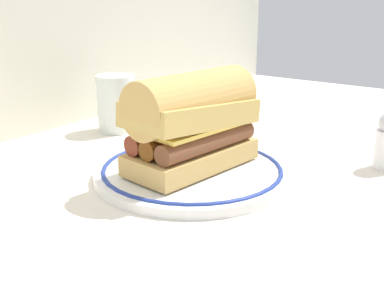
{
  "coord_description": "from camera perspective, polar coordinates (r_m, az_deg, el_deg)",
  "views": [
    {
      "loc": [
        -0.48,
        -0.36,
        0.23
      ],
      "look_at": [
        -0.01,
        -0.02,
        0.04
      ],
      "focal_mm": 44.89,
      "sensor_mm": 36.0,
      "label": 1
    }
  ],
  "objects": [
    {
      "name": "sausage_sandwich",
      "position": [
        0.6,
        0.0,
        2.88
      ],
      "size": [
        0.18,
        0.1,
        0.12
      ],
      "rotation": [
        0.0,
        0.0,
        -0.11
      ],
      "color": "tan",
      "rests_on": "plate"
    },
    {
      "name": "ground_plane",
      "position": [
        0.64,
        -0.53,
        -3.32
      ],
      "size": [
        1.5,
        1.5,
        0.0
      ],
      "primitive_type": "plane",
      "color": "silver"
    },
    {
      "name": "plate",
      "position": [
        0.62,
        0.0,
        -3.26
      ],
      "size": [
        0.25,
        0.25,
        0.01
      ],
      "color": "white",
      "rests_on": "ground_plane"
    },
    {
      "name": "drinking_glass",
      "position": [
        0.84,
        -8.97,
        4.35
      ],
      "size": [
        0.07,
        0.07,
        0.1
      ],
      "color": "silver",
      "rests_on": "ground_plane"
    }
  ]
}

